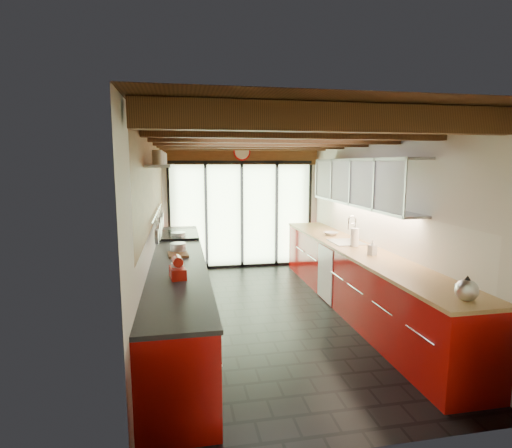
# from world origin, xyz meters

# --- Properties ---
(ground) EXTENTS (5.50, 5.50, 0.00)m
(ground) POSITION_xyz_m (0.00, 0.00, 0.00)
(ground) COLOR black
(ground) RESTS_ON ground
(room_shell) EXTENTS (5.50, 5.50, 5.50)m
(room_shell) POSITION_xyz_m (0.00, 0.00, 1.65)
(room_shell) COLOR silver
(room_shell) RESTS_ON ground
(ceiling_beams) EXTENTS (3.14, 5.06, 4.90)m
(ceiling_beams) POSITION_xyz_m (-0.00, 0.38, 2.46)
(ceiling_beams) COLOR #593316
(ceiling_beams) RESTS_ON ground
(glass_door) EXTENTS (2.95, 0.10, 2.90)m
(glass_door) POSITION_xyz_m (0.00, 2.69, 1.66)
(glass_door) COLOR #C6EAAD
(glass_door) RESTS_ON ground
(left_counter) EXTENTS (0.68, 5.00, 0.92)m
(left_counter) POSITION_xyz_m (-1.28, 0.00, 0.46)
(left_counter) COLOR #A10D09
(left_counter) RESTS_ON ground
(range_stove) EXTENTS (0.66, 0.90, 0.97)m
(range_stove) POSITION_xyz_m (-1.28, 1.45, 0.47)
(range_stove) COLOR silver
(range_stove) RESTS_ON ground
(right_counter) EXTENTS (0.68, 5.00, 0.92)m
(right_counter) POSITION_xyz_m (1.27, 0.00, 0.46)
(right_counter) COLOR #A10D09
(right_counter) RESTS_ON ground
(sink_assembly) EXTENTS (0.45, 0.52, 0.43)m
(sink_assembly) POSITION_xyz_m (1.29, 0.40, 0.96)
(sink_assembly) COLOR silver
(sink_assembly) RESTS_ON right_counter
(upper_cabinets_right) EXTENTS (0.34, 3.00, 3.00)m
(upper_cabinets_right) POSITION_xyz_m (1.43, 0.30, 1.85)
(upper_cabinets_right) COLOR silver
(upper_cabinets_right) RESTS_ON ground
(left_wall_fixtures) EXTENTS (0.28, 2.60, 0.96)m
(left_wall_fixtures) POSITION_xyz_m (-1.47, 0.18, 1.85)
(left_wall_fixtures) COLOR silver
(left_wall_fixtures) RESTS_ON ground
(stand_mixer) EXTENTS (0.19, 0.29, 0.25)m
(stand_mixer) POSITION_xyz_m (-1.27, -1.06, 1.02)
(stand_mixer) COLOR red
(stand_mixer) RESTS_ON left_counter
(pot_large) EXTENTS (0.22, 0.22, 0.14)m
(pot_large) POSITION_xyz_m (-1.27, 0.16, 0.99)
(pot_large) COLOR silver
(pot_large) RESTS_ON left_counter
(pot_small) EXTENTS (0.27, 0.27, 0.09)m
(pot_small) POSITION_xyz_m (-1.27, 1.28, 0.97)
(pot_small) COLOR silver
(pot_small) RESTS_ON left_counter
(cutting_board) EXTENTS (0.28, 0.38, 0.03)m
(cutting_board) POSITION_xyz_m (-1.27, -0.01, 0.94)
(cutting_board) COLOR brown
(cutting_board) RESTS_ON left_counter
(kettle) EXTENTS (0.25, 0.27, 0.23)m
(kettle) POSITION_xyz_m (1.27, -2.25, 1.02)
(kettle) COLOR silver
(kettle) RESTS_ON right_counter
(paper_towel) EXTENTS (0.16, 0.16, 0.32)m
(paper_towel) POSITION_xyz_m (1.27, 0.10, 1.05)
(paper_towel) COLOR white
(paper_towel) RESTS_ON right_counter
(soap_bottle) EXTENTS (0.12, 0.12, 0.20)m
(soap_bottle) POSITION_xyz_m (1.27, -0.46, 1.02)
(soap_bottle) COLOR silver
(soap_bottle) RESTS_ON right_counter
(bowl) EXTENTS (0.29, 0.29, 0.05)m
(bowl) POSITION_xyz_m (1.27, 1.04, 0.95)
(bowl) COLOR silver
(bowl) RESTS_ON right_counter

